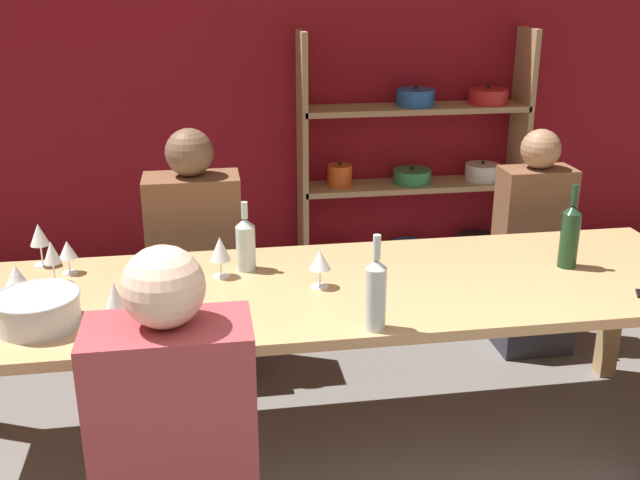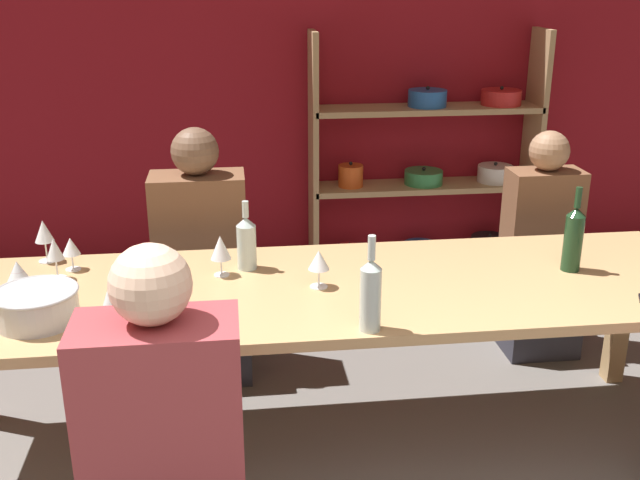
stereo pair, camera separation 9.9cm
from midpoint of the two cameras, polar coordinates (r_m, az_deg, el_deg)
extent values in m
cube|color=maroon|center=(4.87, -2.45, 13.72)|extent=(8.80, 0.06, 2.70)
cube|color=tan|center=(4.80, 0.09, 6.54)|extent=(0.04, 0.30, 1.53)
cube|color=tan|center=(5.18, 16.41, 6.73)|extent=(0.04, 0.30, 1.53)
cube|color=tan|center=(5.16, 8.14, -1.40)|extent=(1.46, 0.30, 0.04)
cylinder|color=red|center=(5.03, 2.83, -0.97)|extent=(0.16, 0.16, 0.09)
sphere|color=black|center=(5.01, 2.84, -0.34)|extent=(0.02, 0.02, 0.02)
cylinder|color=#235BAD|center=(5.13, 8.18, -0.74)|extent=(0.24, 0.24, 0.09)
sphere|color=black|center=(5.11, 8.21, -0.14)|extent=(0.02, 0.02, 0.02)
cylinder|color=black|center=(5.27, 13.29, -0.36)|extent=(0.25, 0.25, 0.12)
sphere|color=black|center=(5.25, 13.35, 0.36)|extent=(0.02, 0.02, 0.02)
cube|color=tan|center=(5.00, 8.43, 4.06)|extent=(1.46, 0.30, 0.04)
cylinder|color=#E0561E|center=(4.87, 2.94, 4.91)|extent=(0.16, 0.16, 0.14)
sphere|color=black|center=(4.85, 2.95, 5.85)|extent=(0.02, 0.02, 0.02)
cylinder|color=#338447|center=(4.98, 8.46, 4.76)|extent=(0.25, 0.25, 0.09)
sphere|color=black|center=(4.96, 8.50, 5.39)|extent=(0.02, 0.02, 0.02)
cylinder|color=silver|center=(5.13, 13.73, 4.94)|extent=(0.23, 0.23, 0.11)
sphere|color=black|center=(5.11, 13.79, 5.66)|extent=(0.02, 0.02, 0.02)
cube|color=tan|center=(4.88, 8.73, 9.82)|extent=(1.46, 0.30, 0.04)
cylinder|color=#235BAD|center=(4.87, 8.77, 10.63)|extent=(0.25, 0.25, 0.11)
sphere|color=black|center=(4.86, 8.81, 11.38)|extent=(0.02, 0.02, 0.02)
cylinder|color=red|center=(5.02, 14.20, 10.49)|extent=(0.26, 0.26, 0.10)
sphere|color=black|center=(5.02, 14.26, 11.17)|extent=(0.02, 0.02, 0.02)
cube|color=tan|center=(2.89, 1.23, -3.85)|extent=(3.08, 0.90, 0.04)
cube|color=tan|center=(3.83, 22.59, -5.26)|extent=(0.08, 0.08, 0.69)
cylinder|color=#B7BABC|center=(2.73, -19.79, -4.79)|extent=(0.28, 0.28, 0.11)
torus|color=#B7BABC|center=(2.71, -19.92, -3.75)|extent=(0.29, 0.29, 0.01)
cylinder|color=#B2C6C1|center=(2.50, 5.00, -4.56)|extent=(0.07, 0.07, 0.22)
cone|color=#B2C6C1|center=(2.45, 5.09, -1.87)|extent=(0.07, 0.07, 0.03)
cylinder|color=#B2C6C1|center=(2.43, 5.13, -0.60)|extent=(0.03, 0.03, 0.08)
cylinder|color=#B2C6C1|center=(3.02, -4.67, -0.56)|extent=(0.08, 0.08, 0.18)
cone|color=#B2C6C1|center=(2.98, -4.73, 1.40)|extent=(0.08, 0.08, 0.04)
cylinder|color=#B2C6C1|center=(2.97, -4.76, 2.34)|extent=(0.03, 0.03, 0.07)
cylinder|color=#19381E|center=(3.17, 19.56, -0.23)|extent=(0.08, 0.08, 0.23)
cone|color=#19381E|center=(3.13, 19.83, 2.03)|extent=(0.08, 0.08, 0.03)
cylinder|color=#19381E|center=(3.11, 19.96, 3.06)|extent=(0.03, 0.03, 0.08)
cylinder|color=white|center=(2.99, -6.55, -2.65)|extent=(0.06, 0.06, 0.00)
cylinder|color=white|center=(2.98, -6.58, -2.02)|extent=(0.01, 0.01, 0.07)
cone|color=white|center=(2.95, -6.64, -0.56)|extent=(0.08, 0.08, 0.10)
cylinder|color=white|center=(3.17, -17.42, -2.14)|extent=(0.06, 0.06, 0.00)
cylinder|color=white|center=(3.16, -17.49, -1.58)|extent=(0.01, 0.01, 0.06)
cone|color=white|center=(3.14, -17.61, -0.45)|extent=(0.07, 0.07, 0.07)
cylinder|color=beige|center=(3.14, -17.58, -0.75)|extent=(0.04, 0.04, 0.03)
cylinder|color=white|center=(2.94, -20.87, -4.31)|extent=(0.06, 0.06, 0.00)
cylinder|color=white|center=(2.93, -20.96, -3.57)|extent=(0.01, 0.01, 0.08)
cone|color=white|center=(2.90, -21.15, -2.19)|extent=(0.08, 0.08, 0.07)
cylinder|color=maroon|center=(2.91, -21.10, -2.52)|extent=(0.04, 0.04, 0.03)
cylinder|color=white|center=(2.66, -14.35, -6.13)|extent=(0.06, 0.06, 0.00)
cylinder|color=white|center=(2.65, -14.41, -5.47)|extent=(0.01, 0.01, 0.06)
cone|color=white|center=(2.62, -14.56, -3.89)|extent=(0.07, 0.07, 0.10)
cylinder|color=maroon|center=(2.63, -14.51, -4.38)|extent=(0.04, 0.04, 0.04)
cylinder|color=white|center=(3.10, -18.47, -2.80)|extent=(0.07, 0.07, 0.00)
cylinder|color=white|center=(3.08, -18.55, -2.09)|extent=(0.01, 0.01, 0.08)
cone|color=white|center=(3.05, -18.72, -0.64)|extent=(0.07, 0.07, 0.09)
cylinder|color=maroon|center=(3.06, -18.67, -1.03)|extent=(0.04, 0.04, 0.04)
cylinder|color=white|center=(2.87, 0.90, -3.57)|extent=(0.07, 0.07, 0.00)
cylinder|color=white|center=(2.85, 0.91, -2.88)|extent=(0.01, 0.01, 0.07)
cone|color=white|center=(2.82, 0.91, -1.52)|extent=(0.08, 0.08, 0.08)
cylinder|color=white|center=(3.30, -19.24, -1.52)|extent=(0.07, 0.07, 0.00)
cylinder|color=white|center=(3.28, -19.32, -0.80)|extent=(0.01, 0.01, 0.08)
cone|color=white|center=(3.25, -19.50, 0.65)|extent=(0.08, 0.08, 0.09)
cylinder|color=beige|center=(3.26, -19.45, 0.26)|extent=(0.04, 0.04, 0.04)
cube|color=#2D2D38|center=(4.11, 16.60, -4.63)|extent=(0.36, 0.45, 0.45)
cube|color=brown|center=(3.94, 17.27, 1.63)|extent=(0.36, 0.20, 0.49)
sphere|color=#9E7556|center=(3.85, 17.79, 6.49)|extent=(0.20, 0.20, 0.20)
cube|color=#99383D|center=(2.14, -10.65, -13.12)|extent=(0.44, 0.24, 0.57)
sphere|color=beige|center=(1.95, -11.38, -3.35)|extent=(0.22, 0.22, 0.22)
cube|color=#2D2D38|center=(3.78, -8.03, -6.26)|extent=(0.44, 0.55, 0.43)
cube|color=brown|center=(3.60, -8.40, 0.75)|extent=(0.44, 0.24, 0.54)
sphere|color=brown|center=(3.49, -8.71, 6.69)|extent=(0.22, 0.22, 0.22)
camera|label=1|loc=(0.05, -89.02, 0.35)|focal=42.00mm
camera|label=2|loc=(0.05, 90.98, -0.35)|focal=42.00mm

